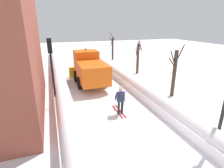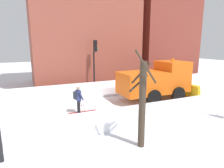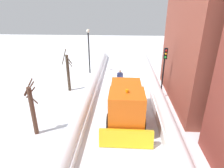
% 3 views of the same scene
% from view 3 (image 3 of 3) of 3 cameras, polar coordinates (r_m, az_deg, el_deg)
% --- Properties ---
extents(ground_plane, '(80.00, 80.00, 0.00)m').
position_cam_3_polar(ground_plane, '(13.85, 3.00, -11.78)').
color(ground_plane, white).
extents(snowbank_left, '(1.10, 36.00, 1.20)m').
position_cam_3_polar(snowbank_left, '(13.88, 15.71, -9.88)').
color(snowbank_left, white).
rests_on(snowbank_left, ground).
extents(snowbank_right, '(1.10, 36.00, 0.98)m').
position_cam_3_polar(snowbank_right, '(13.94, -9.58, -9.81)').
color(snowbank_right, white).
rests_on(snowbank_right, ground).
extents(plow_truck, '(3.20, 5.98, 3.12)m').
position_cam_3_polar(plow_truck, '(13.47, 4.24, -5.52)').
color(plow_truck, orange).
rests_on(plow_truck, ground).
extents(skier, '(0.62, 1.80, 1.81)m').
position_cam_3_polar(skier, '(19.42, 2.39, 2.19)').
color(skier, black).
rests_on(skier, ground).
extents(traffic_light_pole, '(0.28, 0.42, 4.51)m').
position_cam_3_polar(traffic_light_pole, '(16.79, 15.35, 5.80)').
color(traffic_light_pole, black).
rests_on(traffic_light_pole, ground).
extents(street_lamp, '(0.40, 0.40, 5.20)m').
position_cam_3_polar(street_lamp, '(22.79, -6.95, 11.19)').
color(street_lamp, black).
rests_on(street_lamp, ground).
extents(bare_tree_near, '(0.80, 0.98, 3.99)m').
position_cam_3_polar(bare_tree_near, '(18.55, -12.94, 3.43)').
color(bare_tree_near, '#403327').
rests_on(bare_tree_near, ground).
extents(bare_tree_mid, '(0.73, 0.77, 3.76)m').
position_cam_3_polar(bare_tree_mid, '(12.98, -22.59, -7.09)').
color(bare_tree_mid, '#4D3023').
rests_on(bare_tree_mid, ground).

